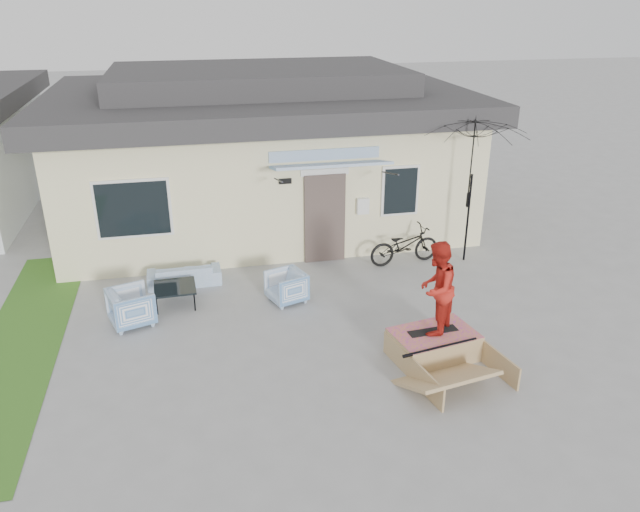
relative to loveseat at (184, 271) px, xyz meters
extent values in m
plane|color=gray|center=(2.26, -3.88, -0.31)|extent=(90.00, 90.00, 0.00)
cube|color=#31651F|center=(-2.94, -1.88, -0.30)|extent=(1.40, 8.00, 0.01)
cube|color=beige|center=(2.26, 4.12, 1.19)|extent=(10.00, 7.00, 3.00)
cube|color=#2C2B2E|center=(2.26, 4.12, 2.94)|extent=(10.80, 7.80, 0.50)
cube|color=#2C2B2E|center=(2.26, 4.12, 3.49)|extent=(7.50, 4.50, 0.60)
cube|color=brown|center=(3.26, 0.58, 0.74)|extent=(0.95, 0.08, 2.10)
cube|color=white|center=(-0.94, 0.59, 1.29)|extent=(1.60, 0.06, 1.30)
cube|color=white|center=(5.06, 0.59, 1.29)|extent=(0.90, 0.06, 1.20)
cube|color=#497EBC|center=(3.26, 0.07, 2.14)|extent=(2.50, 1.09, 0.29)
imported|color=#497EBC|center=(0.00, 0.00, 0.00)|extent=(1.58, 0.50, 0.61)
imported|color=#497EBC|center=(-1.00, -1.57, 0.09)|extent=(0.93, 0.96, 0.79)
imported|color=#497EBC|center=(2.03, -1.27, 0.05)|extent=(0.84, 0.87, 0.72)
cube|color=black|center=(-0.19, -0.94, -0.10)|extent=(0.85, 0.85, 0.40)
imported|color=black|center=(5.03, 0.03, 0.24)|extent=(1.77, 0.79, 1.09)
cylinder|color=black|center=(6.50, -0.10, 0.74)|extent=(0.05, 0.05, 2.10)
imported|color=black|center=(6.50, -0.10, 1.44)|extent=(2.81, 2.69, 0.90)
cube|color=black|center=(4.17, -3.85, 0.19)|extent=(0.89, 0.28, 0.05)
imported|color=red|center=(4.17, -3.85, 1.04)|extent=(1.00, 1.01, 1.64)
camera|label=1|loc=(0.26, -12.47, 5.59)|focal=34.64mm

